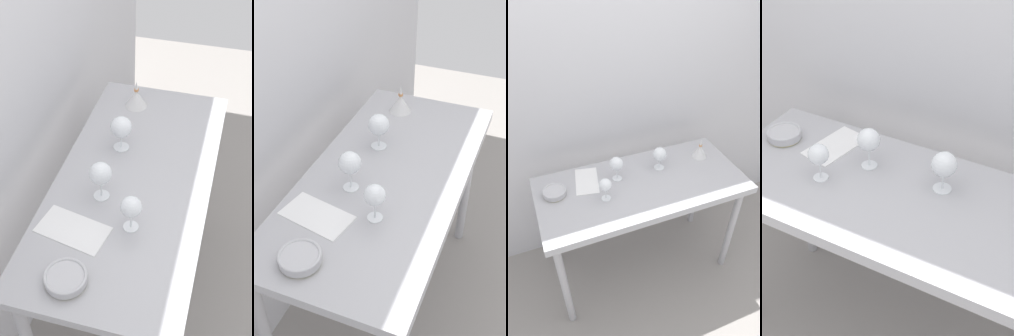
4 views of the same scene
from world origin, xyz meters
The scene contains 9 objects.
ground_plane centered at (0.00, 0.00, 0.00)m, with size 6.00×6.00×0.00m, color gray.
back_wall centered at (0.00, 0.49, 1.30)m, with size 3.80×0.04×2.60m, color silver.
steel_counter centered at (0.00, -0.01, 0.79)m, with size 1.40×0.65×0.90m.
wine_glass_far_right centered at (0.18, 0.10, 1.01)m, with size 0.10×0.10×0.17m.
wine_glass_far_left centered at (-0.14, 0.10, 1.02)m, with size 0.09×0.09×0.17m.
wine_glass_near_left centered at (-0.27, -0.06, 1.01)m, with size 0.08×0.08×0.16m.
tasting_sheet_upper centered at (-0.34, 0.15, 0.90)m, with size 0.15×0.27×0.00m, color white.
tasting_bowl centered at (-0.56, 0.09, 0.92)m, with size 0.15×0.15×0.04m.
decanter_funnel centered at (0.52, 0.12, 0.95)m, with size 0.11×0.11×0.14m.
Camera 3 is at (-0.63, -1.44, 2.26)m, focal length 32.99 mm.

